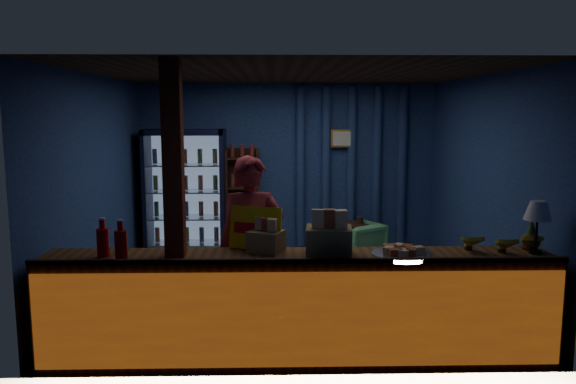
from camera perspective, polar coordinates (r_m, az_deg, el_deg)
name	(u,v)px	position (r m, az deg, el deg)	size (l,w,h in m)	color
ground	(292,291)	(6.94, 0.38, -10.02)	(4.60, 4.60, 0.00)	#515154
room_walls	(292,163)	(6.62, 0.39, 3.00)	(4.60, 4.60, 4.60)	navy
counter	(298,308)	(4.98, 1.07, -11.69)	(4.40, 0.57, 0.99)	brown
support_post	(175,215)	(4.84, -11.43, -2.33)	(0.16, 0.16, 2.60)	maroon
beverage_cooler	(187,193)	(8.70, -10.27, -0.09)	(1.20, 0.62, 1.90)	black
bottle_shelf	(243,200)	(8.77, -4.61, -0.84)	(0.50, 0.28, 1.60)	#391B12
curtain_folds	(351,167)	(8.85, 6.45, 2.53)	(1.74, 0.14, 2.50)	navy
framed_picture	(342,139)	(8.76, 5.56, 5.43)	(0.36, 0.04, 0.28)	gold
shopkeeper	(251,246)	(5.47, -3.73, -5.51)	(0.64, 0.42, 1.75)	maroon
green_chair	(357,242)	(8.19, 7.03, -5.11)	(0.62, 0.64, 0.58)	#62C477
side_table	(359,241)	(8.42, 7.25, -4.95)	(0.69, 0.62, 0.62)	#391B12
yellow_sign	(255,228)	(5.00, -3.34, -3.69)	(0.48, 0.26, 0.38)	yellow
soda_bottles	(112,242)	(4.94, -17.46, -4.87)	(0.28, 0.18, 0.34)	red
snack_box_left	(329,239)	(4.79, 4.17, -4.81)	(0.41, 0.35, 0.41)	#A4814F
snack_box_centre	(266,239)	(4.94, -2.26, -4.84)	(0.35, 0.33, 0.30)	#A4814F
pastry_tray	(402,253)	(4.89, 11.49, -6.10)	(0.52, 0.52, 0.08)	silver
banana_bunches	(501,242)	(5.27, 20.82, -4.82)	(0.75, 0.29, 0.16)	yellow
table_lamp	(538,213)	(5.26, 24.04, -1.93)	(0.24, 0.24, 0.46)	black
pineapple	(531,238)	(5.39, 23.46, -4.34)	(0.16, 0.16, 0.28)	brown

